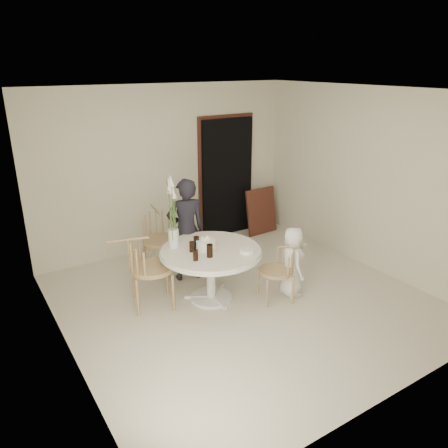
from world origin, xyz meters
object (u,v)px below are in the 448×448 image
flower_vase (173,217)px  table (211,257)px  chair_right (284,264)px  girl (186,230)px  chair_left (140,262)px  birthday_cake (206,245)px  chair_far (159,231)px  boy (292,262)px

flower_vase → table: bearing=-41.3°
chair_right → girl: bearing=-128.7°
chair_left → flower_vase: 0.70m
birthday_cake → chair_far: bearing=96.4°
table → flower_vase: size_ratio=1.34×
chair_left → birthday_cake: size_ratio=3.80×
boy → birthday_cake: bearing=81.2°
birthday_cake → table: bearing=-38.7°
chair_far → birthday_cake: 1.22m
girl → chair_right: bearing=135.6°
chair_left → boy: size_ratio=1.00×
table → flower_vase: 0.72m
chair_right → girl: size_ratio=0.51×
girl → boy: girl is taller
chair_left → girl: girl is taller
chair_left → birthday_cake: chair_left is taller
chair_far → table: bearing=-72.3°
chair_right → table: bearing=-102.9°
chair_far → chair_left: 1.13m
table → flower_vase: flower_vase is taller
birthday_cake → flower_vase: 0.55m
table → chair_right: chair_right is taller
chair_left → flower_vase: flower_vase is taller
chair_left → birthday_cake: bearing=-94.2°
table → chair_right: 0.97m
chair_left → girl: size_ratio=0.65×
chair_far → boy: boy is taller
chair_right → flower_vase: flower_vase is taller
chair_far → birthday_cake: size_ratio=3.66×
chair_left → flower_vase: size_ratio=0.98×
table → boy: size_ratio=1.36×
chair_right → birthday_cake: (-0.87, 0.53, 0.29)m
chair_far → birthday_cake: bearing=-74.3°
boy → flower_vase: (-1.36, 0.79, 0.65)m
table → boy: boy is taller
table → flower_vase: bearing=138.7°
chair_right → chair_far: bearing=-131.8°
boy → flower_vase: size_ratio=0.98×
chair_right → flower_vase: bearing=-106.4°
chair_right → chair_left: size_ratio=0.79×
table → chair_far: bearing=98.3°
chair_far → chair_left: bearing=-116.7°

